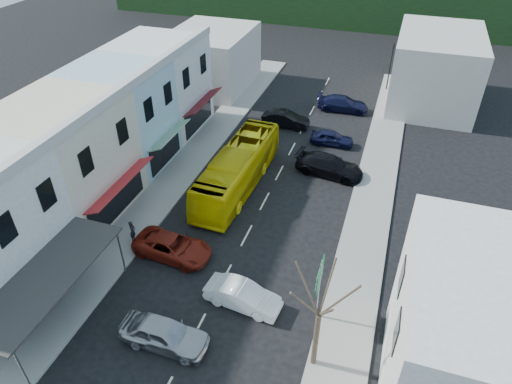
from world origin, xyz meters
name	(u,v)px	position (x,y,z in m)	size (l,w,h in m)	color
ground	(225,277)	(0.00, 0.00, 0.00)	(120.00, 120.00, 0.00)	black
sidewalk_left	(184,169)	(-7.50, 10.00, 0.07)	(3.00, 52.00, 0.15)	gray
sidewalk_right	(371,204)	(7.50, 10.00, 0.07)	(3.00, 52.00, 0.15)	gray
shopfront_row	(83,147)	(-12.49, 5.00, 4.00)	(8.25, 30.00, 8.00)	beige
right_building	(494,353)	(13.50, -4.00, 4.00)	(8.00, 9.00, 8.00)	beige
distant_block_left	(212,59)	(-12.00, 27.00, 3.00)	(8.00, 10.00, 6.00)	#B7B2A8
distant_block_right	(435,69)	(11.00, 30.00, 3.50)	(8.00, 12.00, 7.00)	#B7B2A8
bus	(238,170)	(-2.48, 9.17, 1.55)	(2.50, 11.60, 3.10)	yellow
car_silver	(165,335)	(-1.17, -5.29, 0.70)	(1.80, 4.40, 1.40)	#B4B4B9
car_white	(243,296)	(1.75, -1.64, 0.70)	(1.80, 4.40, 1.40)	white
car_red	(173,247)	(-3.78, 0.77, 0.70)	(1.90, 4.60, 1.40)	maroon
car_black_near	(329,167)	(3.78, 13.08, 0.70)	(1.84, 4.50, 1.40)	black
car_navy_mid	(332,137)	(3.09, 17.83, 0.70)	(1.80, 4.40, 1.40)	black
car_black_far	(286,120)	(-1.68, 19.91, 0.70)	(1.80, 4.40, 1.40)	black
car_navy_far	(343,104)	(2.86, 25.01, 0.70)	(1.84, 4.50, 1.40)	black
pedestrian_left	(132,230)	(-6.79, 1.11, 1.00)	(0.60, 0.40, 1.70)	black
direction_sign	(318,292)	(5.80, -1.21, 2.00)	(0.22, 1.81, 4.01)	#075D28
street_tree	(319,315)	(6.30, -4.07, 3.67)	(2.59, 2.59, 7.34)	#3C2E23
traffic_signal	(390,67)	(6.60, 31.57, 2.58)	(0.64, 1.09, 5.17)	black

